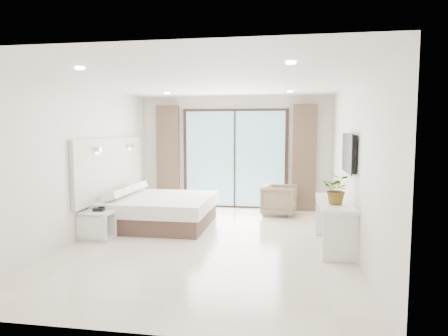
{
  "coord_description": "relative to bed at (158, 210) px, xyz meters",
  "views": [
    {
      "loc": [
        1.3,
        -6.52,
        1.93
      ],
      "look_at": [
        0.17,
        0.4,
        1.24
      ],
      "focal_mm": 32.0,
      "sensor_mm": 36.0,
      "label": 1
    }
  ],
  "objects": [
    {
      "name": "phone",
      "position": [
        -0.71,
        -1.11,
        0.22
      ],
      "size": [
        0.2,
        0.17,
        0.06
      ],
      "primitive_type": "cube",
      "rotation": [
        0.0,
        0.0,
        0.18
      ],
      "color": "black",
      "rests_on": "nightstand"
    },
    {
      "name": "nightstand",
      "position": [
        -0.73,
        -1.15,
        -0.06
      ],
      "size": [
        0.56,
        0.48,
        0.48
      ],
      "rotation": [
        0.0,
        0.0,
        -0.08
      ],
      "color": "white",
      "rests_on": "ground"
    },
    {
      "name": "plant",
      "position": [
        3.32,
        -1.3,
        0.65
      ],
      "size": [
        0.54,
        0.57,
        0.36
      ],
      "primitive_type": "imported",
      "rotation": [
        0.0,
        0.0,
        -0.29
      ],
      "color": "#33662D",
      "rests_on": "console_desk"
    },
    {
      "name": "ground",
      "position": [
        1.28,
        -1.05,
        -0.3
      ],
      "size": [
        6.2,
        6.2,
        0.0
      ],
      "primitive_type": "plane",
      "color": "beige",
      "rests_on": "ground"
    },
    {
      "name": "room_shell",
      "position": [
        1.08,
        -0.19,
        1.28
      ],
      "size": [
        4.62,
        6.22,
        2.72
      ],
      "color": "silver",
      "rests_on": "ground"
    },
    {
      "name": "bed",
      "position": [
        0.0,
        0.0,
        0.0
      ],
      "size": [
        2.06,
        1.96,
        0.71
      ],
      "color": "brown",
      "rests_on": "ground"
    },
    {
      "name": "armchair",
      "position": [
        2.38,
        1.35,
        0.07
      ],
      "size": [
        0.75,
        0.79,
        0.74
      ],
      "primitive_type": "imported",
      "rotation": [
        0.0,
        0.0,
        1.46
      ],
      "color": "#877759",
      "rests_on": "ground"
    },
    {
      "name": "console_desk",
      "position": [
        3.32,
        -1.02,
        0.26
      ],
      "size": [
        0.51,
        1.63,
        0.77
      ],
      "color": "white",
      "rests_on": "ground"
    }
  ]
}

